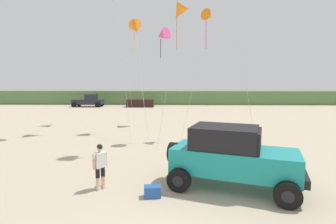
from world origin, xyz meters
The scene contains 10 objects.
dune_ridge centered at (4.92, 43.09, 1.16)m, with size 90.00×7.31×2.32m, color #567A47.
jeep centered at (2.11, 4.51, 1.20)m, with size 5.00×3.68×2.26m.
person_watching centered at (-2.64, 4.24, 0.94)m, with size 0.46×0.50×1.67m.
cooler_box centered at (-0.72, 3.63, 0.19)m, with size 0.56×0.36×0.38m, color #23519E.
distant_pickup centered at (-13.34, 35.93, 0.94)m, with size 4.64×2.46×1.98m.
distant_sedan centered at (-5.21, 35.62, 0.60)m, with size 4.20×1.70×1.20m, color black.
kite_orange_streamer centered at (0.32, 12.46, 8.27)m, with size 2.04×3.87×8.94m.
kite_pink_ribbon centered at (2.27, 13.09, 8.17)m, with size 2.46×2.72×8.70m.
kite_white_parafoil centered at (-2.84, 15.27, 7.83)m, with size 1.95×5.51×8.56m.
kite_green_box centered at (-1.06, 19.26, 8.03)m, with size 1.72×3.46×8.67m.
Camera 1 is at (-0.01, -4.80, 3.85)m, focal length 28.03 mm.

